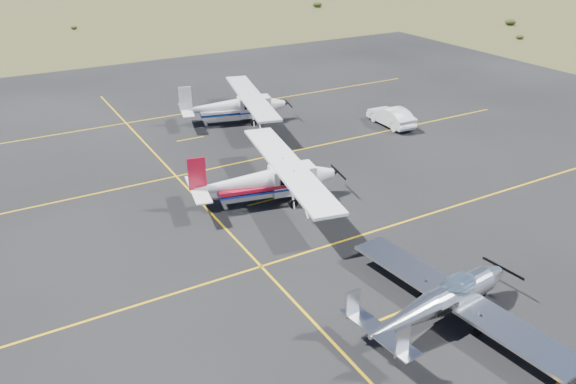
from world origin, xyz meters
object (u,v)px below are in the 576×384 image
object	(u,v)px
sedan	(391,116)
aircraft_cessna	(267,179)
aircraft_low_wing	(444,299)
aircraft_plain	(236,105)

from	to	relation	value
sedan	aircraft_cessna	bearing A→B (deg)	27.40
aircraft_low_wing	aircraft_plain	world-z (taller)	aircraft_plain
aircraft_plain	sedan	bearing A→B (deg)	-19.21
aircraft_plain	sedan	xyz separation A→B (m)	(9.59, -6.24, -0.62)
aircraft_low_wing	aircraft_cessna	size ratio (longest dim) A/B	0.83
aircraft_plain	sedan	world-z (taller)	aircraft_plain
aircraft_low_wing	sedan	xyz separation A→B (m)	(12.60, 18.53, -0.32)
aircraft_cessna	sedan	world-z (taller)	aircraft_cessna
aircraft_low_wing	aircraft_cessna	xyz separation A→B (m)	(-1.05, 12.12, 0.32)
aircraft_low_wing	aircraft_plain	size ratio (longest dim) A/B	0.84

